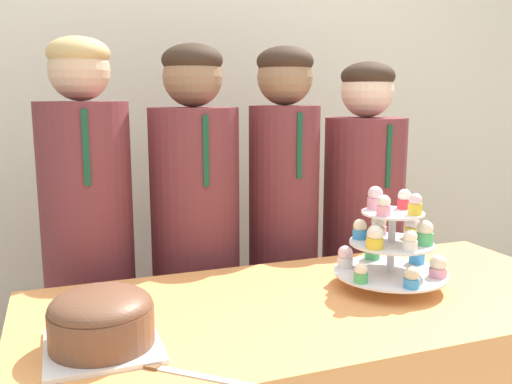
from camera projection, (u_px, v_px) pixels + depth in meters
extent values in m
cube|color=beige|center=(195.00, 84.00, 2.49)|extent=(9.00, 0.06, 2.70)
cube|color=white|center=(103.00, 346.00, 1.12)|extent=(0.23, 0.23, 0.01)
cylinder|color=brown|center=(102.00, 326.00, 1.11)|extent=(0.21, 0.21, 0.08)
ellipsoid|color=brown|center=(101.00, 306.00, 1.11)|extent=(0.21, 0.21, 0.08)
cube|color=silver|center=(211.00, 378.00, 1.00)|extent=(0.18, 0.15, 0.00)
cube|color=brown|center=(138.00, 364.00, 1.05)|extent=(0.08, 0.08, 0.01)
cylinder|color=silver|center=(391.00, 250.00, 1.47)|extent=(0.02, 0.02, 0.21)
cylinder|color=silver|center=(390.00, 273.00, 1.48)|extent=(0.30, 0.30, 0.01)
cylinder|color=silver|center=(391.00, 243.00, 1.46)|extent=(0.23, 0.23, 0.01)
cylinder|color=silver|center=(393.00, 213.00, 1.45)|extent=(0.17, 0.17, 0.01)
cylinder|color=#4CB766|center=(372.00, 254.00, 1.59)|extent=(0.04, 0.04, 0.03)
sphere|color=beige|center=(373.00, 244.00, 1.59)|extent=(0.04, 0.04, 0.04)
cylinder|color=white|center=(345.00, 262.00, 1.52)|extent=(0.04, 0.04, 0.03)
sphere|color=silver|center=(345.00, 253.00, 1.51)|extent=(0.04, 0.04, 0.04)
cylinder|color=#4CB766|center=(361.00, 278.00, 1.39)|extent=(0.04, 0.04, 0.02)
sphere|color=#F4E5C6|center=(361.00, 269.00, 1.39)|extent=(0.03, 0.03, 0.03)
cylinder|color=#3893DB|center=(411.00, 283.00, 1.35)|extent=(0.04, 0.04, 0.02)
sphere|color=beige|center=(412.00, 274.00, 1.35)|extent=(0.04, 0.04, 0.04)
cylinder|color=pink|center=(438.00, 272.00, 1.43)|extent=(0.05, 0.05, 0.02)
sphere|color=#F4E5C6|center=(438.00, 263.00, 1.43)|extent=(0.04, 0.04, 0.04)
cylinder|color=#3893DB|center=(417.00, 258.00, 1.55)|extent=(0.04, 0.04, 0.03)
sphere|color=#F4E5C6|center=(417.00, 248.00, 1.55)|extent=(0.04, 0.04, 0.04)
cylinder|color=pink|center=(378.00, 230.00, 1.54)|extent=(0.04, 0.04, 0.02)
sphere|color=#F4E5C6|center=(379.00, 222.00, 1.54)|extent=(0.04, 0.04, 0.04)
cylinder|color=#3893DB|center=(360.00, 234.00, 1.49)|extent=(0.04, 0.04, 0.03)
sphere|color=#F4E5C6|center=(360.00, 226.00, 1.49)|extent=(0.04, 0.04, 0.04)
cylinder|color=yellow|center=(375.00, 243.00, 1.40)|extent=(0.04, 0.04, 0.03)
sphere|color=white|center=(375.00, 233.00, 1.39)|extent=(0.04, 0.04, 0.04)
cylinder|color=white|center=(410.00, 246.00, 1.38)|extent=(0.04, 0.04, 0.03)
sphere|color=white|center=(410.00, 237.00, 1.37)|extent=(0.04, 0.04, 0.04)
cylinder|color=#4CB766|center=(424.00, 239.00, 1.43)|extent=(0.05, 0.05, 0.03)
sphere|color=#F4E5C6|center=(425.00, 228.00, 1.43)|extent=(0.04, 0.04, 0.04)
cylinder|color=yellow|center=(412.00, 232.00, 1.51)|extent=(0.04, 0.04, 0.03)
sphere|color=silver|center=(412.00, 223.00, 1.51)|extent=(0.04, 0.04, 0.04)
cylinder|color=#E5333D|center=(404.00, 204.00, 1.49)|extent=(0.04, 0.04, 0.03)
sphere|color=white|center=(404.00, 195.00, 1.48)|extent=(0.04, 0.04, 0.04)
cylinder|color=pink|center=(375.00, 203.00, 1.48)|extent=(0.04, 0.04, 0.03)
sphere|color=silver|center=(375.00, 193.00, 1.48)|extent=(0.04, 0.04, 0.04)
cylinder|color=pink|center=(384.00, 211.00, 1.40)|extent=(0.04, 0.04, 0.03)
sphere|color=white|center=(384.00, 202.00, 1.39)|extent=(0.03, 0.03, 0.03)
cylinder|color=yellow|center=(415.00, 209.00, 1.41)|extent=(0.04, 0.04, 0.03)
sphere|color=silver|center=(415.00, 200.00, 1.41)|extent=(0.03, 0.03, 0.03)
cylinder|color=brown|center=(92.00, 299.00, 1.77)|extent=(0.29, 0.29, 1.28)
sphere|color=#D6AD89|center=(79.00, 70.00, 1.64)|extent=(0.18, 0.18, 0.18)
ellipsoid|color=tan|center=(78.00, 53.00, 1.63)|extent=(0.19, 0.19, 0.10)
cube|color=#14472D|center=(86.00, 148.00, 1.55)|extent=(0.02, 0.01, 0.22)
cylinder|color=brown|center=(197.00, 289.00, 1.89)|extent=(0.30, 0.30, 1.26)
sphere|color=#8E6B4C|center=(193.00, 77.00, 1.76)|extent=(0.20, 0.20, 0.20)
ellipsoid|color=#332319|center=(192.00, 60.00, 1.76)|extent=(0.20, 0.20, 0.11)
cube|color=#14472D|center=(206.00, 151.00, 1.66)|extent=(0.02, 0.01, 0.22)
cylinder|color=brown|center=(283.00, 278.00, 2.00)|extent=(0.25, 0.25, 1.26)
sphere|color=#8E6B4C|center=(285.00, 77.00, 1.88)|extent=(0.19, 0.19, 0.19)
ellipsoid|color=#332319|center=(285.00, 62.00, 1.87)|extent=(0.20, 0.20, 0.11)
cube|color=#14472D|center=(299.00, 146.00, 1.80)|extent=(0.02, 0.01, 0.22)
cylinder|color=brown|center=(361.00, 274.00, 2.12)|extent=(0.31, 0.31, 1.22)
sphere|color=beige|center=(367.00, 91.00, 2.00)|extent=(0.19, 0.19, 0.19)
ellipsoid|color=#332319|center=(368.00, 76.00, 1.99)|extent=(0.20, 0.20, 0.11)
cube|color=#14472D|center=(389.00, 157.00, 1.89)|extent=(0.02, 0.01, 0.22)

